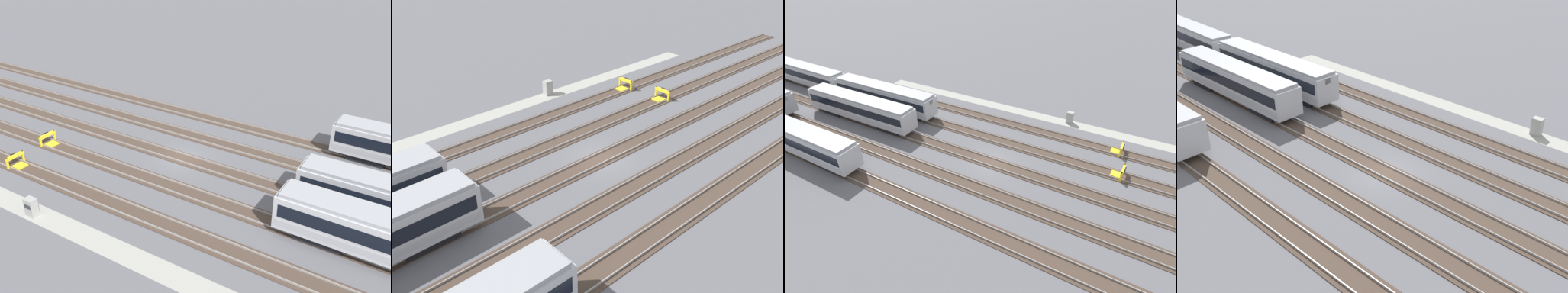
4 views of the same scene
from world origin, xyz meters
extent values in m
plane|color=#5B5B60|center=(0.00, 0.00, 0.00)|extent=(400.00, 400.00, 0.00)
cube|color=#9E9E93|center=(0.00, -13.74, 0.00)|extent=(54.00, 2.00, 0.01)
cube|color=#47382D|center=(0.00, -9.48, 0.03)|extent=(90.00, 2.23, 0.06)
cube|color=gray|center=(0.00, -8.76, 0.14)|extent=(90.00, 0.07, 0.15)
cube|color=gray|center=(0.00, -10.20, 0.14)|extent=(90.00, 0.07, 0.15)
cube|color=#47382D|center=(0.00, -4.74, 0.03)|extent=(90.00, 2.24, 0.06)
cube|color=gray|center=(0.00, -4.02, 0.14)|extent=(90.00, 0.07, 0.15)
cube|color=gray|center=(0.00, -5.46, 0.14)|extent=(90.00, 0.07, 0.15)
cube|color=#47382D|center=(0.00, 0.00, 0.03)|extent=(90.00, 2.24, 0.06)
cube|color=gray|center=(0.00, 0.72, 0.14)|extent=(90.00, 0.07, 0.15)
cube|color=gray|center=(0.00, -0.72, 0.14)|extent=(90.00, 0.07, 0.15)
cube|color=#47382D|center=(0.00, 4.74, 0.03)|extent=(90.00, 2.23, 0.06)
cube|color=gray|center=(0.00, 5.46, 0.14)|extent=(90.00, 0.07, 0.15)
cube|color=gray|center=(0.00, 4.02, 0.14)|extent=(90.00, 0.07, 0.15)
cube|color=#47382D|center=(0.00, 9.48, 0.03)|extent=(90.00, 2.23, 0.06)
cube|color=gray|center=(0.00, 10.20, 0.14)|extent=(90.00, 0.07, 0.15)
cube|color=gray|center=(0.00, 8.76, 0.14)|extent=(90.00, 0.07, 0.15)
cube|color=#B7BABF|center=(21.08, -4.68, 2.05)|extent=(18.01, 2.89, 2.70)
cube|color=black|center=(21.08, -4.68, 2.37)|extent=(17.29, 2.93, 1.08)
cube|color=#A8AAAF|center=(21.08, -4.68, 1.29)|extent=(17.65, 2.92, 0.54)
cube|color=#999BA0|center=(21.08, -4.68, 3.55)|extent=(17.47, 2.61, 0.30)
cube|color=#1E843D|center=(30.04, -4.64, 3.05)|extent=(0.08, 0.70, 0.56)
cube|color=#1E843D|center=(12.12, -4.73, 3.05)|extent=(0.08, 0.70, 0.56)
cube|color=black|center=(26.66, -4.66, 0.35)|extent=(3.61, 2.26, 0.70)
cube|color=black|center=(15.50, -4.71, 0.35)|extent=(3.61, 2.26, 0.70)
cube|color=#B7BABF|center=(21.08, 0.00, 2.05)|extent=(18.04, 3.04, 2.70)
cube|color=black|center=(21.08, 0.00, 2.37)|extent=(17.32, 3.07, 1.08)
cube|color=#A8AAAF|center=(21.08, 0.00, 1.29)|extent=(17.68, 3.06, 0.54)
cube|color=#999BA0|center=(21.08, 0.00, 3.55)|extent=(17.49, 2.75, 0.30)
cube|color=#1E843D|center=(30.04, 0.12, 3.05)|extent=(0.09, 0.70, 0.56)
cube|color=#1E843D|center=(12.12, -0.12, 3.05)|extent=(0.09, 0.70, 0.56)
cube|color=black|center=(26.66, 0.08, 0.35)|extent=(3.63, 2.29, 0.70)
cube|color=black|center=(15.50, -0.07, 0.35)|extent=(3.63, 2.29, 0.70)
cube|color=#1E843D|center=(30.85, 4.66, 3.05)|extent=(0.09, 0.70, 0.56)
cube|color=#B7BABF|center=(21.08, 9.43, 2.05)|extent=(18.01, 2.86, 2.70)
cube|color=black|center=(21.08, 9.43, 2.37)|extent=(17.29, 2.90, 1.08)
cube|color=#A8AAAF|center=(21.08, 9.43, 1.29)|extent=(17.65, 2.89, 0.54)
cube|color=#999BA0|center=(21.08, 9.43, 3.55)|extent=(17.47, 2.58, 0.30)
cube|color=#1E843D|center=(12.12, 9.46, 3.05)|extent=(0.08, 0.70, 0.56)
cube|color=black|center=(15.50, 9.45, 0.35)|extent=(3.61, 2.25, 0.70)
cube|color=#B7BABF|center=(39.85, -4.71, 2.05)|extent=(18.06, 3.25, 2.70)
cube|color=black|center=(39.85, -4.71, 2.37)|extent=(17.35, 3.27, 1.08)
cube|color=#A8AAAF|center=(39.85, -4.71, 1.29)|extent=(17.70, 3.27, 0.54)
cube|color=#999BA0|center=(39.85, -4.71, 3.55)|extent=(17.52, 2.95, 0.30)
cube|color=#1E843D|center=(30.89, -4.49, 3.05)|extent=(0.10, 0.70, 0.56)
cube|color=black|center=(45.43, -4.85, 0.35)|extent=(3.65, 2.33, 0.70)
cube|color=black|center=(34.27, -4.57, 0.35)|extent=(3.65, 2.33, 0.70)
cube|color=yellow|center=(-12.85, -8.58, 0.57)|extent=(0.18, 0.18, 1.15)
cube|color=yellow|center=(-12.88, -10.38, 0.57)|extent=(0.18, 0.18, 1.15)
cube|color=yellow|center=(-12.87, -9.48, 1.00)|extent=(0.28, 2.00, 0.30)
cube|color=yellow|center=(-12.32, -9.49, 0.09)|extent=(1.12, 1.10, 0.18)
cube|color=black|center=(-13.05, -9.47, 1.00)|extent=(0.13, 0.60, 0.44)
cube|color=yellow|center=(-13.62, -3.84, 0.57)|extent=(0.19, 0.19, 1.15)
cube|color=yellow|center=(-13.70, -5.64, 0.57)|extent=(0.19, 0.19, 1.15)
cube|color=yellow|center=(-13.66, -4.74, 1.00)|extent=(0.32, 2.01, 0.30)
cube|color=yellow|center=(-13.11, -4.76, 0.09)|extent=(1.14, 1.12, 0.18)
cube|color=black|center=(-13.84, -4.73, 1.00)|extent=(0.14, 0.60, 0.44)
cube|color=#9E9E99|center=(-5.23, -14.07, 0.80)|extent=(0.90, 0.70, 1.60)
cube|color=#333338|center=(-5.23, -14.43, 1.04)|extent=(0.70, 0.04, 0.36)
camera|label=1|loc=(21.73, -32.54, 22.47)|focal=42.00mm
camera|label=2|loc=(23.16, 23.84, 20.02)|focal=42.00mm
camera|label=3|loc=(-12.86, 25.62, 21.52)|focal=28.00mm
camera|label=4|loc=(-19.82, 22.26, 19.06)|focal=42.00mm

